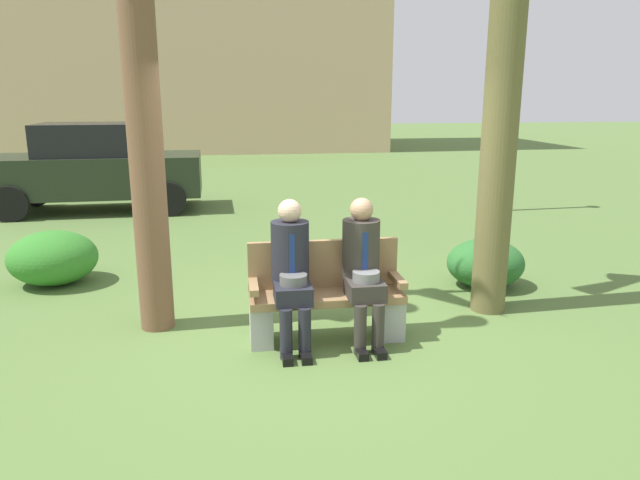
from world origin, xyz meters
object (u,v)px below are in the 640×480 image
(parked_car_near, at_px, (95,168))
(seated_man_right, at_px, (363,264))
(park_bench, at_px, (326,297))
(shrub_mid_lawn, at_px, (485,263))
(street_lamp, at_px, (510,93))
(seated_man_left, at_px, (291,267))
(shrub_near_bench, at_px, (53,258))

(parked_car_near, bearing_deg, seated_man_right, -61.45)
(park_bench, bearing_deg, parked_car_near, 116.87)
(shrub_mid_lawn, height_order, street_lamp, street_lamp)
(seated_man_left, xyz_separation_m, seated_man_right, (0.65, -0.00, -0.00))
(shrub_near_bench, relative_size, shrub_mid_lawn, 1.14)
(shrub_near_bench, xyz_separation_m, shrub_mid_lawn, (5.05, -0.86, -0.04))
(seated_man_left, relative_size, seated_man_right, 1.00)
(seated_man_left, bearing_deg, seated_man_right, -0.04)
(shrub_near_bench, xyz_separation_m, street_lamp, (7.32, 3.49, 1.91))
(seated_man_left, distance_m, street_lamp, 7.51)
(seated_man_right, distance_m, street_lamp, 7.13)
(park_bench, distance_m, seated_man_right, 0.48)
(park_bench, height_order, shrub_mid_lawn, park_bench)
(park_bench, xyz_separation_m, shrub_mid_lawn, (2.10, 1.20, -0.12))
(park_bench, height_order, parked_car_near, parked_car_near)
(seated_man_left, relative_size, shrub_near_bench, 1.29)
(shrub_near_bench, distance_m, parked_car_near, 4.70)
(parked_car_near, bearing_deg, shrub_mid_lawn, -45.07)
(shrub_near_bench, relative_size, street_lamp, 0.28)
(seated_man_right, distance_m, shrub_near_bench, 3.96)
(seated_man_left, bearing_deg, parked_car_near, 114.21)
(seated_man_left, height_order, shrub_near_bench, seated_man_left)
(seated_man_left, height_order, parked_car_near, parked_car_near)
(park_bench, relative_size, seated_man_left, 1.06)
(shrub_mid_lawn, bearing_deg, parked_car_near, 134.93)
(seated_man_right, distance_m, shrub_mid_lawn, 2.26)
(shrub_mid_lawn, bearing_deg, shrub_near_bench, 170.33)
(street_lamp, bearing_deg, seated_man_left, -129.63)
(parked_car_near, bearing_deg, street_lamp, -8.54)
(parked_car_near, bearing_deg, shrub_near_bench, -84.49)
(shrub_mid_lawn, bearing_deg, seated_man_right, -143.32)
(seated_man_left, distance_m, seated_man_right, 0.65)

